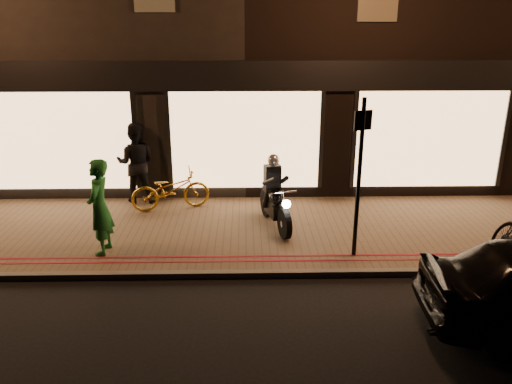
% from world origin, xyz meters
% --- Properties ---
extents(ground, '(90.00, 90.00, 0.00)m').
position_xyz_m(ground, '(0.00, 0.00, 0.00)').
color(ground, black).
rests_on(ground, ground).
extents(sidewalk, '(50.00, 4.00, 0.12)m').
position_xyz_m(sidewalk, '(0.00, 2.00, 0.06)').
color(sidewalk, brown).
rests_on(sidewalk, ground).
extents(kerb_stone, '(50.00, 0.14, 0.12)m').
position_xyz_m(kerb_stone, '(0.00, 0.05, 0.06)').
color(kerb_stone, '#59544C').
rests_on(kerb_stone, ground).
extents(red_kerb_lines, '(50.00, 0.26, 0.01)m').
position_xyz_m(red_kerb_lines, '(0.00, 0.55, 0.12)').
color(red_kerb_lines, maroon).
rests_on(red_kerb_lines, sidewalk).
extents(building_row, '(48.00, 10.11, 8.50)m').
position_xyz_m(building_row, '(-0.00, 8.99, 4.25)').
color(building_row, black).
rests_on(building_row, ground).
extents(motorcycle, '(0.72, 1.91, 1.59)m').
position_xyz_m(motorcycle, '(0.62, 2.15, 0.73)').
color(motorcycle, black).
rests_on(motorcycle, sidewalk).
extents(sign_post, '(0.34, 0.15, 3.00)m').
position_xyz_m(sign_post, '(2.06, 0.68, 1.80)').
color(sign_post, black).
rests_on(sign_post, sidewalk).
extents(bicycle_gold, '(1.95, 1.14, 0.97)m').
position_xyz_m(bicycle_gold, '(-1.77, 3.22, 0.60)').
color(bicycle_gold, '#C28922').
rests_on(bicycle_gold, sidewalk).
extents(person_green, '(0.47, 0.69, 1.86)m').
position_xyz_m(person_green, '(-2.76, 0.90, 1.05)').
color(person_green, '#1C6A28').
rests_on(person_green, sidewalk).
extents(person_dark, '(0.96, 0.75, 1.97)m').
position_xyz_m(person_dark, '(-2.66, 3.80, 1.10)').
color(person_dark, black).
rests_on(person_dark, sidewalk).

